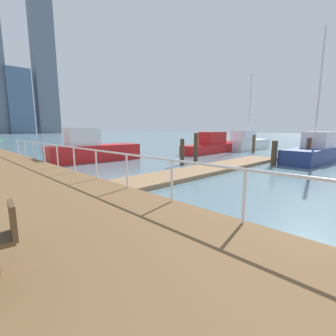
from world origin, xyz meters
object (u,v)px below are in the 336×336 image
(moored_boat_3, at_px, (93,150))
(moored_boat_5, at_px, (211,145))
(moored_boat_4, at_px, (314,151))
(moored_boat_2, at_px, (247,142))
(cafe_chair_0, at_px, (2,234))

(moored_boat_3, relative_size, moored_boat_5, 0.92)
(moored_boat_3, relative_size, moored_boat_4, 0.75)
(moored_boat_2, height_order, moored_boat_3, moored_boat_2)
(moored_boat_2, xyz_separation_m, moored_boat_5, (-5.77, 0.73, -0.08))
(moored_boat_4, distance_m, cafe_chair_0, 17.74)
(moored_boat_3, height_order, moored_boat_4, moored_boat_4)
(moored_boat_2, distance_m, moored_boat_4, 10.08)
(moored_boat_3, bearing_deg, moored_boat_5, -11.72)
(cafe_chair_0, bearing_deg, moored_boat_4, 3.06)
(moored_boat_3, bearing_deg, moored_boat_2, -10.16)
(moored_boat_3, bearing_deg, moored_boat_4, -46.28)
(moored_boat_2, relative_size, moored_boat_4, 0.94)
(moored_boat_2, bearing_deg, moored_boat_5, 172.81)
(moored_boat_2, bearing_deg, moored_boat_4, -127.46)
(moored_boat_4, bearing_deg, moored_boat_2, 52.54)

